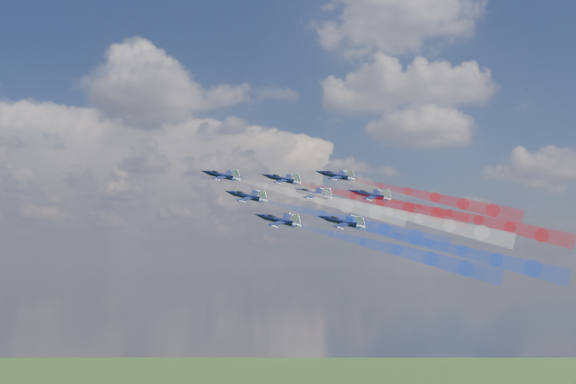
# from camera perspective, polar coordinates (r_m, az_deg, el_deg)

# --- Properties ---
(jet_lead) EXTENTS (13.54, 12.01, 8.27)m
(jet_lead) POSITION_cam_1_polar(r_m,az_deg,el_deg) (168.79, -5.27, 1.30)
(jet_lead) COLOR black
(trail_lead) EXTENTS (38.10, 17.36, 14.39)m
(trail_lead) POSITION_cam_1_polar(r_m,az_deg,el_deg) (159.27, 2.47, -0.53)
(trail_lead) COLOR white
(jet_inner_left) EXTENTS (13.54, 12.01, 8.27)m
(jet_inner_left) POSITION_cam_1_polar(r_m,az_deg,el_deg) (157.27, -3.24, -0.37)
(jet_inner_left) COLOR black
(trail_inner_left) EXTENTS (38.10, 17.36, 14.39)m
(trail_inner_left) POSITION_cam_1_polar(r_m,az_deg,el_deg) (148.84, 5.20, -2.42)
(trail_inner_left) COLOR blue
(jet_inner_right) EXTENTS (13.54, 12.01, 8.27)m
(jet_inner_right) POSITION_cam_1_polar(r_m,az_deg,el_deg) (172.05, -0.43, 1.02)
(jet_inner_right) COLOR black
(trail_inner_right) EXTENTS (38.10, 17.36, 14.39)m
(trail_inner_right) POSITION_cam_1_polar(r_m,az_deg,el_deg) (164.47, 7.36, -0.78)
(trail_inner_right) COLOR red
(jet_outer_left) EXTENTS (13.54, 12.01, 8.27)m
(jet_outer_left) POSITION_cam_1_polar(r_m,az_deg,el_deg) (145.21, -0.69, -2.28)
(jet_outer_left) COLOR black
(trail_outer_left) EXTENTS (38.10, 17.36, 14.39)m
(trail_outer_left) POSITION_cam_1_polar(r_m,az_deg,el_deg) (138.16, 8.61, -4.60)
(trail_outer_left) COLOR blue
(jet_center_third) EXTENTS (13.54, 12.01, 8.27)m
(jet_center_third) POSITION_cam_1_polar(r_m,az_deg,el_deg) (161.30, 1.95, -0.16)
(jet_center_third) COLOR black
(trail_center_third) EXTENTS (38.10, 17.36, 14.39)m
(trail_center_third) POSITION_cam_1_polar(r_m,az_deg,el_deg) (154.92, 10.36, -2.12)
(trail_center_third) COLOR white
(jet_outer_right) EXTENTS (13.54, 12.01, 8.27)m
(jet_outer_right) POSITION_cam_1_polar(r_m,az_deg,el_deg) (176.01, 3.87, 1.30)
(jet_outer_right) COLOR black
(trail_outer_right) EXTENTS (38.10, 17.36, 14.39)m
(trail_outer_right) POSITION_cam_1_polar(r_m,az_deg,el_deg) (170.13, 11.61, -0.44)
(trail_outer_right) COLOR red
(jet_rear_left) EXTENTS (13.54, 12.01, 8.27)m
(jet_rear_left) POSITION_cam_1_polar(r_m,az_deg,el_deg) (148.08, 4.39, -2.41)
(jet_rear_left) COLOR black
(trail_rear_left) EXTENTS (38.10, 17.36, 14.39)m
(trail_rear_left) POSITION_cam_1_polar(r_m,az_deg,el_deg) (143.10, 13.66, -4.61)
(trail_rear_left) COLOR blue
(jet_rear_right) EXTENTS (13.54, 12.01, 8.27)m
(jet_rear_right) POSITION_cam_1_polar(r_m,az_deg,el_deg) (165.64, 6.61, -0.27)
(jet_rear_right) COLOR black
(trail_rear_right) EXTENTS (38.10, 17.36, 14.39)m
(trail_rear_right) POSITION_cam_1_polar(r_m,az_deg,el_deg) (161.16, 14.91, -2.16)
(trail_rear_right) COLOR red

